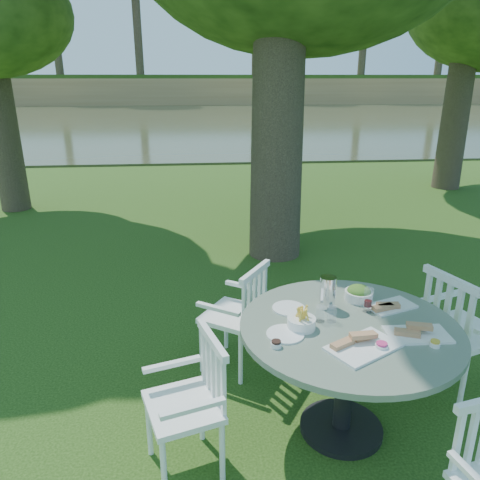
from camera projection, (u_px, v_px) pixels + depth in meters
name	position (u px, v px, depth m)	size (l,w,h in m)	color
ground	(242.00, 331.00, 4.48)	(140.00, 140.00, 0.00)	#17360B
table	(348.00, 347.00, 3.00)	(1.39, 1.39, 0.82)	black
chair_ne	(456.00, 325.00, 3.43)	(0.59, 0.61, 0.98)	white
chair_nw	(243.00, 310.00, 3.74)	(0.61, 0.62, 0.91)	white
chair_sw	(197.00, 394.00, 2.77)	(0.53, 0.55, 0.88)	white
tableware	(344.00, 313.00, 3.01)	(1.10, 0.92, 0.22)	white
river	(201.00, 121.00, 26.09)	(100.00, 28.00, 0.12)	#373B23
far_bank	(199.00, 17.00, 40.76)	(100.00, 18.00, 15.20)	#9D7749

